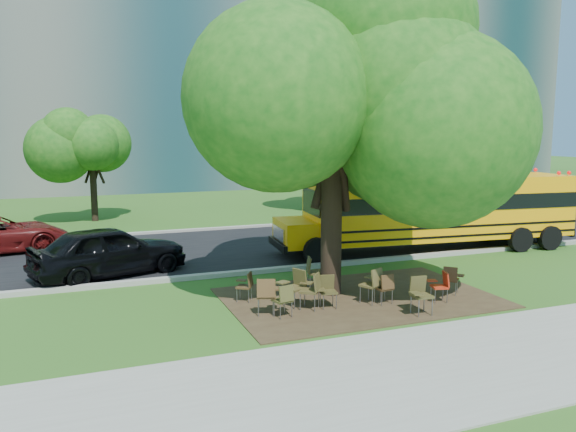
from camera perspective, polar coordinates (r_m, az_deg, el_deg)
name	(u,v)px	position (r m, az deg, el deg)	size (l,w,h in m)	color
ground	(317,297)	(15.16, 2.98, -8.22)	(160.00, 160.00, 0.00)	#2A571B
sidewalk	(427,369)	(11.05, 13.95, -14.86)	(60.00, 4.00, 0.04)	gray
dirt_patch	(359,298)	(15.15, 7.25, -8.23)	(7.00, 4.50, 0.03)	#382819
asphalt_road	(243,247)	(21.54, -4.62, -3.16)	(80.00, 8.00, 0.04)	black
kerb_near	(279,269)	(17.82, -0.96, -5.43)	(80.00, 0.25, 0.14)	gray
kerb_far	(217,229)	(25.43, -7.24, -1.30)	(80.00, 0.25, 0.14)	gray
building_main	(37,47)	(49.75, -24.13, 15.41)	(38.00, 16.00, 22.00)	slate
building_right	(382,52)	(59.91, 9.55, 16.15)	(30.00, 16.00, 25.00)	gray
bg_tree_2	(91,136)	(29.27, -19.39, 7.71)	(4.80, 4.80, 6.62)	black
bg_tree_3	(348,120)	(30.62, 6.13, 9.68)	(5.60, 5.60, 7.84)	black
bg_tree_4	(481,133)	(34.21, 19.03, 7.98)	(5.00, 5.00, 6.85)	black
main_tree	(333,90)	(14.86, 4.58, 12.66)	(7.20, 7.20, 9.06)	black
school_bus	(438,208)	(21.57, 15.02, 0.82)	(11.42, 3.52, 2.75)	#FCA107
chair_0	(284,297)	(13.34, -0.36, -8.26)	(0.56, 0.58, 0.83)	#48441F
chair_1	(267,292)	(13.46, -2.11, -7.77)	(0.75, 0.59, 0.95)	#4F361C
chair_2	(312,287)	(13.93, 2.47, -7.23)	(0.64, 0.81, 0.94)	#4A4020
chair_3	(327,288)	(14.10, 3.97, -7.33)	(0.61, 0.49, 0.83)	#423B1C
chair_4	(386,286)	(14.56, 9.88, -6.97)	(0.54, 0.52, 0.82)	#483119
chair_5	(420,292)	(13.93, 13.23, -7.49)	(0.63, 0.55, 0.93)	#433C1D
chair_6	(441,283)	(15.08, 15.27, -6.62)	(0.49, 0.63, 0.81)	red
chair_7	(452,277)	(15.81, 16.29, -5.99)	(0.69, 0.54, 0.80)	#4B2E1A
chair_8	(246,283)	(14.63, -4.28, -6.85)	(0.53, 0.67, 0.79)	#432E18
chair_9	(295,284)	(14.20, 0.73, -6.90)	(0.75, 0.65, 0.95)	#4D4321
chair_10	(314,270)	(15.75, 2.61, -5.45)	(0.53, 0.69, 0.91)	#46401E
chair_11	(373,282)	(14.54, 8.65, -6.62)	(0.65, 0.77, 0.95)	brown
black_car	(109,251)	(17.94, -17.70, -3.39)	(1.86, 4.63, 1.58)	black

